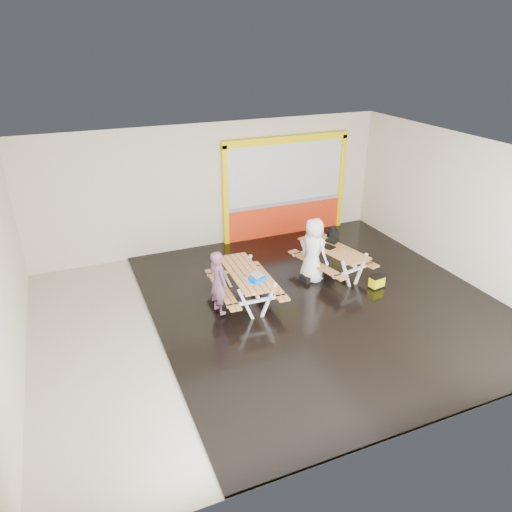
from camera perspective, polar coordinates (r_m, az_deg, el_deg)
name	(u,v)px	position (r m, az deg, el deg)	size (l,w,h in m)	color
room	(273,240)	(9.80, 2.03, 1.89)	(10.02, 8.02, 3.52)	beige
deck	(321,301)	(11.12, 7.79, -5.32)	(7.50, 7.98, 0.05)	black
kiosk	(285,189)	(14.13, 3.51, 7.97)	(3.88, 0.16, 3.00)	red
picnic_table_left	(245,279)	(10.70, -1.29, -2.79)	(1.41, 2.02, 0.79)	#BD824B
picnic_table_right	(333,254)	(12.06, 9.17, 0.22)	(1.70, 2.18, 0.78)	#BD824B
person_left	(218,282)	(10.14, -4.55, -3.15)	(0.52, 0.34, 1.44)	#654056
person_right	(313,251)	(11.65, 6.88, 0.65)	(0.80, 0.52, 1.64)	white
laptop_left	(253,278)	(10.23, -0.34, -2.68)	(0.37, 0.34, 0.15)	silver
laptop_right	(329,244)	(12.02, 8.77, 1.38)	(0.47, 0.45, 0.16)	black
blue_pouch	(258,279)	(10.21, 0.19, -2.76)	(0.34, 0.24, 0.10)	#0049EB
toolbox	(315,233)	(12.54, 7.09, 2.74)	(0.43, 0.26, 0.24)	black
backpack	(332,236)	(12.85, 9.12, 2.38)	(0.29, 0.19, 0.48)	black
dark_case	(309,277)	(11.88, 6.38, -2.55)	(0.40, 0.30, 0.15)	black
fluke_bag	(377,282)	(11.80, 14.25, -3.03)	(0.39, 0.29, 0.31)	black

